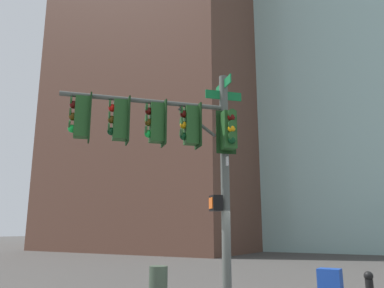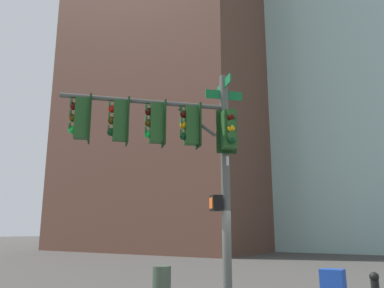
{
  "view_description": "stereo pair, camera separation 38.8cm",
  "coord_description": "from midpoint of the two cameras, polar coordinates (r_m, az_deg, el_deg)",
  "views": [
    {
      "loc": [
        -9.2,
        -4.69,
        2.04
      ],
      "look_at": [
        -0.82,
        0.23,
        4.2
      ],
      "focal_mm": 35.91,
      "sensor_mm": 36.0,
      "label": 1
    },
    {
      "loc": [
        -9.0,
        -5.02,
        2.04
      ],
      "look_at": [
        -0.82,
        0.23,
        4.2
      ],
      "focal_mm": 35.91,
      "sensor_mm": 36.0,
      "label": 2
    }
  ],
  "objects": [
    {
      "name": "litter_bin",
      "position": [
        12.35,
        -3.58,
        -19.82
      ],
      "size": [
        0.56,
        0.56,
        0.95
      ],
      "primitive_type": "cylinder",
      "color": "#384738",
      "rests_on": "ground_plane"
    },
    {
      "name": "building_brick_midblock",
      "position": [
        57.95,
        22.35,
        4.77
      ],
      "size": [
        21.87,
        19.79,
        36.7
      ],
      "primitive_type": "cube",
      "color": "#4C3328",
      "rests_on": "ground_plane"
    },
    {
      "name": "fire_hydrant",
      "position": [
        12.59,
        26.4,
        -18.47
      ],
      "size": [
        0.34,
        0.26,
        0.87
      ],
      "color": "black",
      "rests_on": "ground_plane"
    },
    {
      "name": "building_brick_nearside",
      "position": [
        51.7,
        0.57,
        17.93
      ],
      "size": [
        25.2,
        20.94,
        56.53
      ],
      "primitive_type": "cube",
      "color": "brown",
      "rests_on": "ground_plane"
    },
    {
      "name": "signal_pole_assembly",
      "position": [
        9.82,
        -1.21,
        0.49
      ],
      "size": [
        3.52,
        3.47,
        6.17
      ],
      "rotation": [
        0.0,
        0.0,
        2.39
      ],
      "color": "#4C514C",
      "rests_on": "ground_plane"
    }
  ]
}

